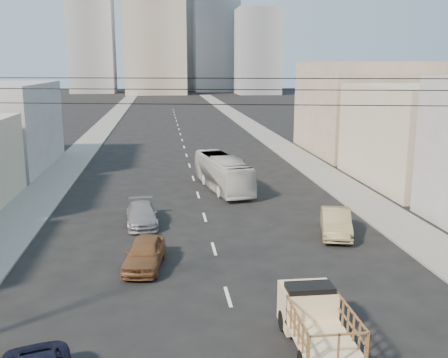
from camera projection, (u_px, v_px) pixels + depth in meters
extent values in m
cube|color=slate|center=(102.00, 128.00, 81.05)|extent=(3.50, 180.00, 0.12)
cube|color=slate|center=(252.00, 126.00, 83.78)|extent=(3.50, 180.00, 0.12)
cube|color=silver|center=(228.00, 297.00, 22.28)|extent=(0.15, 2.00, 0.01)
cube|color=silver|center=(214.00, 249.00, 28.10)|extent=(0.15, 2.00, 0.01)
cube|color=silver|center=(205.00, 217.00, 33.92)|extent=(0.15, 2.00, 0.01)
cube|color=silver|center=(198.00, 195.00, 39.74)|extent=(0.15, 2.00, 0.01)
cube|color=silver|center=(193.00, 178.00, 45.56)|extent=(0.15, 2.00, 0.01)
cube|color=silver|center=(189.00, 165.00, 51.38)|extent=(0.15, 2.00, 0.01)
cube|color=silver|center=(186.00, 155.00, 57.20)|extent=(0.15, 2.00, 0.01)
cube|color=silver|center=(184.00, 147.00, 63.02)|extent=(0.15, 2.00, 0.01)
cube|color=silver|center=(182.00, 140.00, 68.84)|extent=(0.15, 2.00, 0.01)
cube|color=silver|center=(180.00, 134.00, 74.66)|extent=(0.15, 2.00, 0.01)
cube|color=silver|center=(179.00, 129.00, 80.48)|extent=(0.15, 2.00, 0.01)
cube|color=silver|center=(178.00, 125.00, 86.30)|extent=(0.15, 2.00, 0.01)
cube|color=silver|center=(176.00, 121.00, 92.13)|extent=(0.15, 2.00, 0.01)
cube|color=silver|center=(175.00, 118.00, 97.95)|extent=(0.15, 2.00, 0.01)
cube|color=silver|center=(175.00, 115.00, 103.77)|extent=(0.15, 2.00, 0.01)
cube|color=silver|center=(174.00, 112.00, 109.59)|extent=(0.15, 2.00, 0.01)
cube|color=silver|center=(173.00, 110.00, 115.41)|extent=(0.15, 2.00, 0.01)
cube|color=beige|center=(323.00, 340.00, 17.39)|extent=(1.90, 3.00, 0.12)
cube|color=beige|center=(307.00, 306.00, 19.28)|extent=(1.90, 1.60, 1.50)
cube|color=black|center=(310.00, 294.00, 18.91)|extent=(1.70, 0.90, 0.70)
cylinder|color=black|center=(284.00, 321.00, 19.40)|extent=(0.25, 0.76, 0.76)
cylinder|color=black|center=(328.00, 318.00, 19.60)|extent=(0.25, 0.76, 0.76)
imported|color=#BCBCB7|center=(223.00, 173.00, 41.34)|extent=(3.86, 9.85, 2.68)
imported|color=brown|center=(145.00, 253.00, 25.36)|extent=(2.30, 4.45, 1.45)
imported|color=#8D8052|center=(336.00, 223.00, 30.19)|extent=(2.70, 4.83, 1.51)
imported|color=gray|center=(142.00, 215.00, 32.19)|extent=(2.14, 4.62, 1.31)
cylinder|color=black|center=(259.00, 78.00, 13.99)|extent=(23.01, 5.02, 0.02)
cylinder|color=black|center=(259.00, 90.00, 14.05)|extent=(23.01, 5.02, 0.02)
cylinder|color=black|center=(259.00, 105.00, 14.14)|extent=(23.01, 5.02, 0.02)
cube|color=#BCB097|center=(432.00, 135.00, 43.09)|extent=(11.00, 14.00, 8.00)
cube|color=gray|center=(365.00, 108.00, 58.46)|extent=(12.00, 16.00, 10.00)
cube|color=tan|center=(154.00, 2.00, 172.58)|extent=(20.00, 20.00, 60.00)
cube|color=gray|center=(216.00, 36.00, 191.82)|extent=(16.00, 16.00, 40.00)
cube|color=gray|center=(92.00, 43.00, 182.50)|extent=(15.00, 15.00, 34.00)
cube|color=gray|center=(181.00, 33.00, 204.55)|extent=(18.00, 18.00, 44.00)
cube|color=gray|center=(258.00, 52.00, 175.09)|extent=(14.00, 14.00, 28.00)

